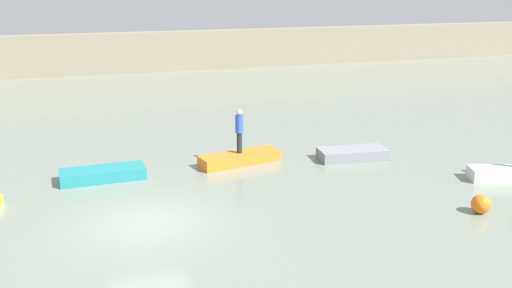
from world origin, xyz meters
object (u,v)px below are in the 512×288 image
object	(u,v)px
rowboat_teal	(103,174)
mooring_buoy	(481,204)
rowboat_orange	(240,158)
rowboat_grey	(353,154)
person_blue_shirt	(239,129)

from	to	relation	value
rowboat_teal	mooring_buoy	bearing A→B (deg)	-34.09
rowboat_orange	mooring_buoy	xyz separation A→B (m)	(5.74, -7.24, 0.08)
rowboat_orange	mooring_buoy	size ratio (longest dim) A/B	5.46
rowboat_teal	rowboat_orange	distance (m)	5.32
rowboat_teal	mooring_buoy	distance (m)	13.07
rowboat_teal	rowboat_orange	size ratio (longest dim) A/B	0.92
rowboat_teal	rowboat_grey	distance (m)	9.91
rowboat_grey	person_blue_shirt	world-z (taller)	person_blue_shirt
person_blue_shirt	mooring_buoy	bearing A→B (deg)	-51.55
rowboat_orange	mooring_buoy	world-z (taller)	mooring_buoy
person_blue_shirt	mooring_buoy	size ratio (longest dim) A/B	2.91
rowboat_orange	rowboat_grey	distance (m)	4.66
rowboat_teal	rowboat_grey	xyz separation A→B (m)	(9.90, -0.57, 0.00)
person_blue_shirt	rowboat_orange	bearing A→B (deg)	0.00
rowboat_grey	mooring_buoy	world-z (taller)	mooring_buoy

